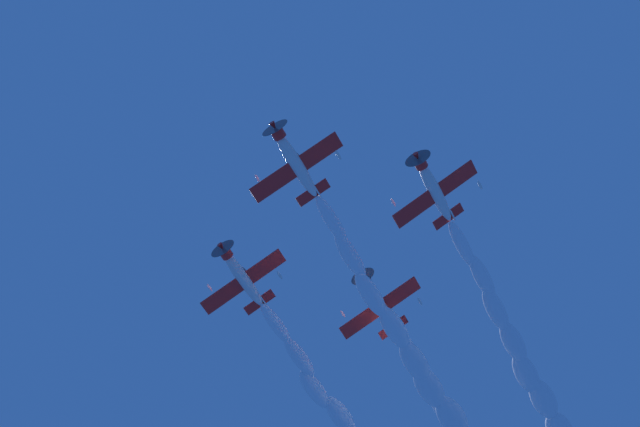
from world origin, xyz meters
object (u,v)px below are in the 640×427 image
(airplane_right_wingman, at_px, (242,277))
(airplane_slot_tail, at_px, (379,303))
(airplane_left_wingman, at_px, (434,189))
(airplane_lead, at_px, (295,162))

(airplane_right_wingman, height_order, airplane_slot_tail, airplane_slot_tail)
(airplane_left_wingman, height_order, airplane_right_wingman, airplane_left_wingman)
(airplane_slot_tail, bearing_deg, airplane_left_wingman, -86.49)
(airplane_lead, height_order, airplane_slot_tail, airplane_slot_tail)
(airplane_left_wingman, bearing_deg, airplane_right_wingman, 137.09)
(airplane_right_wingman, bearing_deg, airplane_slot_tail, -1.05)
(airplane_lead, relative_size, airplane_left_wingman, 1.01)
(airplane_lead, relative_size, airplane_right_wingman, 1.00)
(airplane_lead, relative_size, airplane_slot_tail, 1.00)
(airplane_lead, xyz_separation_m, airplane_left_wingman, (13.09, -0.06, 1.83))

